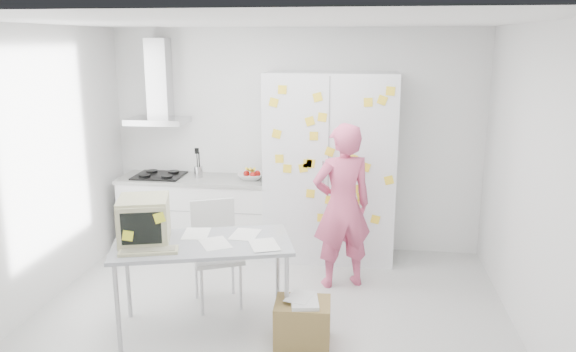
# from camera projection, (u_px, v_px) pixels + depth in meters

# --- Properties ---
(floor) EXTENTS (4.50, 4.00, 0.02)m
(floor) POSITION_uv_depth(u_px,v_px,m) (269.00, 320.00, 5.26)
(floor) COLOR silver
(floor) RESTS_ON ground
(walls) EXTENTS (4.52, 4.01, 2.70)m
(walls) POSITION_uv_depth(u_px,v_px,m) (280.00, 163.00, 5.64)
(walls) COLOR white
(walls) RESTS_ON ground
(ceiling) EXTENTS (4.50, 4.00, 0.02)m
(ceiling) POSITION_uv_depth(u_px,v_px,m) (266.00, 21.00, 4.62)
(ceiling) COLOR white
(ceiling) RESTS_ON walls
(counter_run) EXTENTS (1.84, 0.63, 1.28)m
(counter_run) POSITION_uv_depth(u_px,v_px,m) (196.00, 213.00, 6.94)
(counter_run) COLOR white
(counter_run) RESTS_ON ground
(range_hood) EXTENTS (0.70, 0.48, 1.01)m
(range_hood) POSITION_uv_depth(u_px,v_px,m) (159.00, 90.00, 6.78)
(range_hood) COLOR silver
(range_hood) RESTS_ON walls
(tall_cabinet) EXTENTS (1.50, 0.68, 2.20)m
(tall_cabinet) POSITION_uv_depth(u_px,v_px,m) (330.00, 168.00, 6.55)
(tall_cabinet) COLOR silver
(tall_cabinet) RESTS_ON ground
(person) EXTENTS (0.75, 0.62, 1.75)m
(person) POSITION_uv_depth(u_px,v_px,m) (342.00, 206.00, 5.82)
(person) COLOR #D55279
(person) RESTS_ON ground
(desk) EXTENTS (1.69, 1.16, 1.23)m
(desk) POSITION_uv_depth(u_px,v_px,m) (166.00, 231.00, 4.89)
(desk) COLOR #9699A0
(desk) RESTS_ON ground
(chair) EXTENTS (0.61, 0.61, 1.02)m
(chair) POSITION_uv_depth(u_px,v_px,m) (215.00, 246.00, 5.51)
(chair) COLOR silver
(chair) RESTS_ON ground
(cardboard_box) EXTENTS (0.49, 0.40, 0.41)m
(cardboard_box) POSITION_uv_depth(u_px,v_px,m) (303.00, 322.00, 4.82)
(cardboard_box) COLOR olive
(cardboard_box) RESTS_ON ground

